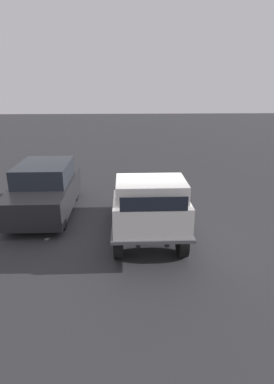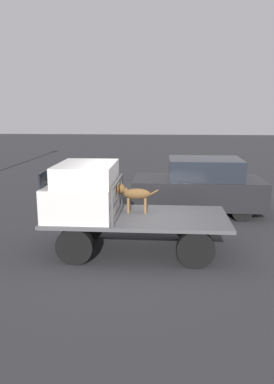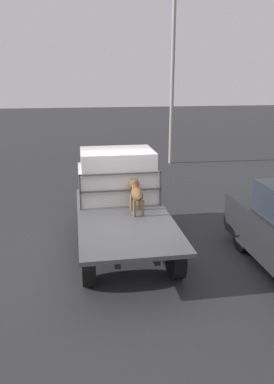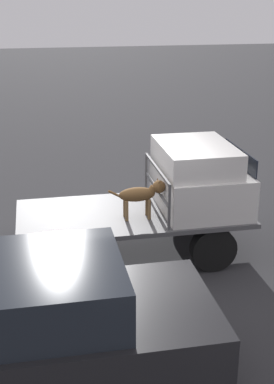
% 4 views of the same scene
% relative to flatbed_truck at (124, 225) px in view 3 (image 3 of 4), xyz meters
% --- Properties ---
extents(ground_plane, '(80.00, 80.00, 0.00)m').
position_rel_flatbed_truck_xyz_m(ground_plane, '(0.00, 0.00, -0.62)').
color(ground_plane, '#2D2D30').
extents(flatbed_truck, '(4.11, 1.97, 0.86)m').
position_rel_flatbed_truck_xyz_m(flatbed_truck, '(0.00, 0.00, 0.00)').
color(flatbed_truck, black).
rests_on(flatbed_truck, ground).
extents(truck_cab, '(1.49, 1.85, 1.19)m').
position_rel_flatbed_truck_xyz_m(truck_cab, '(1.23, 0.00, 0.80)').
color(truck_cab, silver).
rests_on(truck_cab, flatbed_truck).
extents(truck_headboard, '(0.04, 1.85, 0.81)m').
position_rel_flatbed_truck_xyz_m(truck_headboard, '(0.45, 0.00, 0.77)').
color(truck_headboard, '#4C4C4F').
rests_on(truck_headboard, flatbed_truck).
extents(dog, '(1.05, 0.25, 0.70)m').
position_rel_flatbed_truck_xyz_m(dog, '(0.13, -0.29, 0.68)').
color(dog, brown).
rests_on(dog, flatbed_truck).
extents(light_pole_near, '(0.48, 0.48, 7.95)m').
position_rel_flatbed_truck_xyz_m(light_pole_near, '(8.36, -3.16, 4.61)').
color(light_pole_near, gray).
rests_on(light_pole_near, ground).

